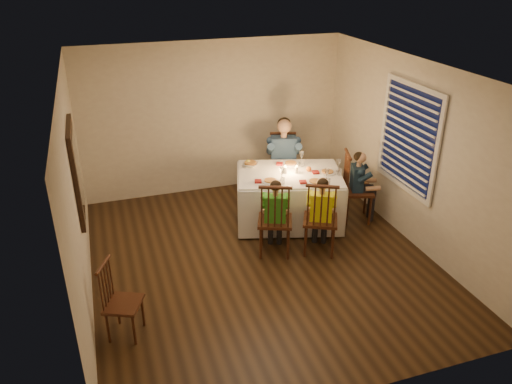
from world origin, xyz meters
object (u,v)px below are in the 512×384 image
object	(u,v)px
chair_end	(355,219)
child_green	(274,252)
serving_bowl	(250,164)
dining_table	(289,187)
adult	(282,197)
chair_extra	(128,333)
chair_near_left	(274,252)
chair_near_right	(318,250)
child_yellow	(318,250)
child_teal	(355,219)
chair_adult	(282,197)

from	to	relation	value
chair_end	child_green	size ratio (longest dim) A/B	1.00
serving_bowl	dining_table	bearing A→B (deg)	-42.90
adult	child_green	bearing A→B (deg)	-98.17
chair_extra	child_green	world-z (taller)	child_green
chair_near_left	serving_bowl	distance (m)	1.50
chair_end	serving_bowl	size ratio (longest dim) A/B	4.72
chair_near_right	serving_bowl	xyz separation A→B (m)	(-0.57, 1.40, 0.86)
chair_near_left	child_yellow	distance (m)	0.63
dining_table	chair_end	size ratio (longest dim) A/B	1.63
child_green	child_teal	world-z (taller)	child_teal
child_yellow	adult	bearing A→B (deg)	-67.92
chair_extra	serving_bowl	world-z (taller)	serving_bowl
child_green	child_teal	distance (m)	1.65
dining_table	serving_bowl	bearing A→B (deg)	153.47
chair_near_left	serving_bowl	xyz separation A→B (m)	(0.04, 1.23, 0.86)
chair_adult	child_green	xyz separation A→B (m)	(-0.74, -1.60, 0.00)
chair_near_left	chair_near_right	world-z (taller)	same
dining_table	serving_bowl	xyz separation A→B (m)	(-0.48, 0.45, 0.27)
dining_table	chair_adult	size ratio (longest dim) A/B	1.63
chair_adult	chair_end	world-z (taller)	same
chair_near_right	chair_adult	bearing A→B (deg)	-67.92
chair_adult	serving_bowl	distance (m)	1.17
chair_adult	chair_extra	bearing A→B (deg)	-120.59
chair_near_left	child_yellow	xyz separation A→B (m)	(0.61, -0.17, 0.00)
chair_near_left	chair_end	bearing A→B (deg)	-140.25
chair_adult	serving_bowl	xyz separation A→B (m)	(-0.70, -0.37, 0.86)
dining_table	chair_near_left	bearing A→B (deg)	-107.09
child_green	chair_near_left	bearing A→B (deg)	-68.45
chair_near_left	adult	world-z (taller)	adult
chair_near_right	child_teal	bearing A→B (deg)	-118.23
chair_near_right	chair_end	xyz separation A→B (m)	(0.96, 0.68, 0.00)
dining_table	chair_extra	world-z (taller)	dining_table
serving_bowl	child_yellow	bearing A→B (deg)	-67.77
child_green	child_yellow	xyz separation A→B (m)	(0.61, -0.17, 0.00)
chair_extra	serving_bowl	xyz separation A→B (m)	(2.18, 2.30, 0.86)
chair_near_left	child_teal	world-z (taller)	child_teal
chair_adult	child_teal	world-z (taller)	child_teal
child_green	child_teal	size ratio (longest dim) A/B	0.99
chair_adult	child_green	distance (m)	1.76
child_yellow	chair_adult	bearing A→B (deg)	-67.92
child_green	chair_end	bearing A→B (deg)	-140.25
serving_bowl	chair_end	bearing A→B (deg)	-24.93
chair_adult	chair_near_right	xyz separation A→B (m)	(-0.13, -1.77, 0.00)
chair_adult	child_yellow	xyz separation A→B (m)	(-0.13, -1.77, 0.00)
child_teal	adult	bearing A→B (deg)	55.82
adult	child_green	world-z (taller)	adult
chair_adult	child_green	size ratio (longest dim) A/B	1.00
chair_near_left	chair_extra	distance (m)	2.40
adult	serving_bowl	bearing A→B (deg)	-135.50
chair_adult	chair_end	bearing A→B (deg)	-35.88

